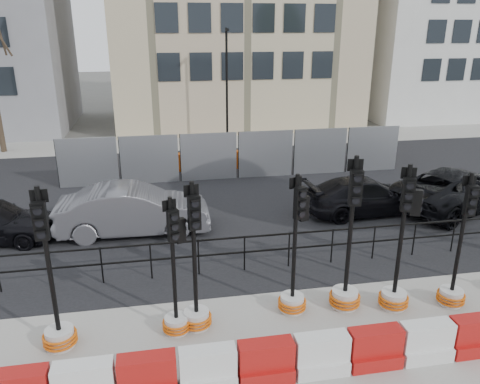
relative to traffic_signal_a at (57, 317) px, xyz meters
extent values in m
plane|color=#51514C|center=(5.42, 1.18, -0.71)|extent=(120.00, 120.00, 0.00)
cube|color=gray|center=(5.42, -1.82, -0.70)|extent=(40.00, 6.00, 0.02)
cube|color=black|center=(5.42, 8.18, -0.69)|extent=(40.00, 14.00, 0.03)
cube|color=gray|center=(5.42, 17.18, -0.70)|extent=(40.00, 4.00, 0.02)
cylinder|color=black|center=(-0.58, 2.38, -0.21)|extent=(0.04, 0.04, 1.00)
cylinder|color=black|center=(0.62, 2.38, -0.21)|extent=(0.04, 0.04, 1.00)
cylinder|color=black|center=(1.82, 2.38, -0.21)|extent=(0.04, 0.04, 1.00)
cylinder|color=black|center=(3.02, 2.38, -0.21)|extent=(0.04, 0.04, 1.00)
cylinder|color=black|center=(4.22, 2.38, -0.21)|extent=(0.04, 0.04, 1.00)
cylinder|color=black|center=(5.42, 2.38, -0.21)|extent=(0.04, 0.04, 1.00)
cylinder|color=black|center=(6.62, 2.38, -0.21)|extent=(0.04, 0.04, 1.00)
cylinder|color=black|center=(7.82, 2.38, -0.21)|extent=(0.04, 0.04, 1.00)
cylinder|color=black|center=(9.02, 2.38, -0.21)|extent=(0.04, 0.04, 1.00)
cylinder|color=black|center=(10.22, 2.38, -0.21)|extent=(0.04, 0.04, 1.00)
cube|color=black|center=(5.42, 2.38, 0.27)|extent=(18.00, 0.04, 0.04)
cube|color=black|center=(5.42, 2.38, -0.16)|extent=(18.00, 0.04, 0.04)
cube|color=gray|center=(-0.58, 10.18, 0.29)|extent=(2.30, 0.05, 2.00)
cylinder|color=black|center=(-1.73, 10.18, 0.29)|extent=(0.05, 0.05, 2.00)
cube|color=gray|center=(1.82, 10.18, 0.29)|extent=(2.30, 0.05, 2.00)
cylinder|color=black|center=(0.67, 10.18, 0.29)|extent=(0.05, 0.05, 2.00)
cube|color=gray|center=(4.22, 10.18, 0.29)|extent=(2.30, 0.05, 2.00)
cylinder|color=black|center=(3.07, 10.18, 0.29)|extent=(0.05, 0.05, 2.00)
cube|color=gray|center=(6.62, 10.18, 0.29)|extent=(2.30, 0.05, 2.00)
cylinder|color=black|center=(5.47, 10.18, 0.29)|extent=(0.05, 0.05, 2.00)
cube|color=gray|center=(9.02, 10.18, 0.29)|extent=(2.30, 0.05, 2.00)
cylinder|color=black|center=(7.87, 10.18, 0.29)|extent=(0.05, 0.05, 2.00)
cube|color=gray|center=(11.42, 10.18, 0.29)|extent=(2.30, 0.05, 2.00)
cylinder|color=black|center=(10.27, 10.18, 0.29)|extent=(0.05, 0.05, 2.00)
cube|color=#E05F0E|center=(1.42, 11.68, -0.31)|extent=(1.00, 0.40, 0.80)
cube|color=#E05F0E|center=(3.42, 11.68, -0.31)|extent=(1.00, 0.40, 0.80)
cube|color=#E05F0E|center=(5.42, 11.68, -0.31)|extent=(1.00, 0.40, 0.80)
cube|color=#E05F0E|center=(7.42, 11.68, -0.31)|extent=(1.00, 0.40, 0.80)
cylinder|color=black|center=(5.92, 16.18, 2.29)|extent=(0.12, 0.12, 6.00)
cube|color=black|center=(5.92, 15.93, 5.19)|extent=(0.12, 0.50, 0.12)
cube|color=silver|center=(0.70, -1.62, -0.16)|extent=(1.00, 0.35, 0.50)
cube|color=#AF0E17|center=(1.75, -1.62, -0.16)|extent=(1.00, 0.35, 0.50)
cube|color=silver|center=(2.80, -1.62, -0.56)|extent=(1.00, 0.50, 0.30)
cube|color=silver|center=(2.80, -1.62, -0.16)|extent=(1.00, 0.35, 0.50)
cube|color=#AF0E17|center=(3.85, -1.62, -0.56)|extent=(1.00, 0.50, 0.30)
cube|color=#AF0E17|center=(3.85, -1.62, -0.16)|extent=(1.00, 0.35, 0.50)
cube|color=silver|center=(4.90, -1.62, -0.56)|extent=(1.00, 0.50, 0.30)
cube|color=silver|center=(4.90, -1.62, -0.16)|extent=(1.00, 0.35, 0.50)
cube|color=#AF0E17|center=(5.95, -1.62, -0.56)|extent=(1.00, 0.50, 0.30)
cube|color=#AF0E17|center=(5.95, -1.62, -0.16)|extent=(1.00, 0.35, 0.50)
cube|color=silver|center=(7.00, -1.62, -0.56)|extent=(1.00, 0.50, 0.30)
cube|color=silver|center=(7.00, -1.62, -0.16)|extent=(1.00, 0.35, 0.50)
cube|color=#AF0E17|center=(8.05, -1.62, -0.56)|extent=(1.00, 0.50, 0.30)
cube|color=#AF0E17|center=(8.05, -1.62, -0.16)|extent=(1.00, 0.35, 0.50)
cylinder|color=white|center=(0.00, 0.01, -0.50)|extent=(0.56, 0.56, 0.42)
torus|color=#D1560B|center=(0.00, 0.01, -0.58)|extent=(0.67, 0.67, 0.05)
torus|color=#D1560B|center=(0.00, 0.01, -0.50)|extent=(0.67, 0.67, 0.05)
torus|color=#D1560B|center=(0.00, 0.01, -0.42)|extent=(0.67, 0.67, 0.05)
cylinder|color=black|center=(0.00, 0.01, 1.16)|extent=(0.09, 0.09, 3.11)
cube|color=black|center=(0.00, -0.11, 2.10)|extent=(0.25, 0.15, 0.73)
cylinder|color=black|center=(0.01, -0.19, 1.87)|extent=(0.16, 0.06, 0.16)
cylinder|color=black|center=(0.01, -0.19, 2.10)|extent=(0.16, 0.06, 0.16)
cylinder|color=black|center=(0.01, -0.19, 2.32)|extent=(0.16, 0.06, 0.16)
cube|color=black|center=(0.00, 0.08, 2.51)|extent=(0.31, 0.04, 0.25)
cylinder|color=white|center=(2.32, 0.08, -0.52)|extent=(0.50, 0.50, 0.37)
torus|color=#D1560B|center=(2.32, 0.08, -0.60)|extent=(0.60, 0.60, 0.05)
torus|color=#D1560B|center=(2.32, 0.08, -0.52)|extent=(0.60, 0.60, 0.05)
torus|color=#D1560B|center=(2.32, 0.08, -0.45)|extent=(0.60, 0.60, 0.05)
cylinder|color=black|center=(2.32, 0.08, 0.95)|extent=(0.08, 0.08, 2.77)
cube|color=black|center=(2.36, -0.03, 1.78)|extent=(0.25, 0.20, 0.65)
cylinder|color=black|center=(2.39, -0.10, 1.58)|extent=(0.15, 0.09, 0.14)
cylinder|color=black|center=(2.39, -0.10, 1.78)|extent=(0.15, 0.09, 0.14)
cylinder|color=black|center=(2.39, -0.10, 1.98)|extent=(0.15, 0.09, 0.14)
cube|color=black|center=(2.31, 0.13, 2.15)|extent=(0.27, 0.12, 0.22)
cube|color=black|center=(2.50, 0.14, 1.60)|extent=(0.21, 0.17, 0.51)
cylinder|color=white|center=(2.76, 0.17, -0.51)|extent=(0.54, 0.54, 0.40)
torus|color=#D1560B|center=(2.76, 0.17, -0.59)|extent=(0.65, 0.65, 0.05)
torus|color=#D1560B|center=(2.76, 0.17, -0.51)|extent=(0.65, 0.65, 0.05)
torus|color=#D1560B|center=(2.76, 0.17, -0.43)|extent=(0.65, 0.65, 0.05)
cylinder|color=black|center=(2.76, 0.17, 1.09)|extent=(0.09, 0.09, 2.99)
cube|color=black|center=(2.78, 0.06, 1.99)|extent=(0.26, 0.18, 0.70)
cylinder|color=black|center=(2.79, -0.02, 1.77)|extent=(0.16, 0.08, 0.15)
cylinder|color=black|center=(2.79, -0.02, 1.99)|extent=(0.16, 0.08, 0.15)
cylinder|color=black|center=(2.79, -0.02, 2.21)|extent=(0.16, 0.08, 0.15)
cube|color=black|center=(2.75, 0.23, 2.39)|extent=(0.30, 0.08, 0.24)
cylinder|color=white|center=(4.93, 0.39, -0.51)|extent=(0.53, 0.53, 0.39)
torus|color=#D1560B|center=(4.93, 0.39, -0.59)|extent=(0.64, 0.64, 0.05)
torus|color=#D1560B|center=(4.93, 0.39, -0.51)|extent=(0.64, 0.64, 0.05)
torus|color=#D1560B|center=(4.93, 0.39, -0.43)|extent=(0.64, 0.64, 0.05)
cylinder|color=black|center=(4.93, 0.39, 1.07)|extent=(0.09, 0.09, 2.96)
cube|color=black|center=(4.97, 0.28, 1.95)|extent=(0.27, 0.21, 0.69)
cylinder|color=black|center=(5.00, 0.20, 1.74)|extent=(0.16, 0.10, 0.15)
cylinder|color=black|center=(5.00, 0.20, 1.95)|extent=(0.16, 0.10, 0.15)
cylinder|color=black|center=(5.00, 0.20, 2.17)|extent=(0.16, 0.10, 0.15)
cube|color=black|center=(4.91, 0.45, 2.35)|extent=(0.29, 0.13, 0.24)
cube|color=black|center=(5.12, 0.45, 1.76)|extent=(0.23, 0.19, 0.54)
cylinder|color=white|center=(6.16, 0.33, -0.49)|extent=(0.59, 0.59, 0.44)
torus|color=#D1560B|center=(6.16, 0.33, -0.58)|extent=(0.71, 0.71, 0.05)
torus|color=#D1560B|center=(6.16, 0.33, -0.49)|extent=(0.71, 0.71, 0.05)
torus|color=#D1560B|center=(6.16, 0.33, -0.40)|extent=(0.71, 0.71, 0.05)
cylinder|color=black|center=(6.16, 0.33, 1.26)|extent=(0.10, 0.10, 3.27)
cube|color=black|center=(6.14, 0.20, 2.24)|extent=(0.29, 0.20, 0.76)
cylinder|color=black|center=(6.12, 0.11, 2.00)|extent=(0.17, 0.08, 0.16)
cylinder|color=black|center=(6.12, 0.11, 2.24)|extent=(0.17, 0.08, 0.16)
cylinder|color=black|center=(6.12, 0.11, 2.48)|extent=(0.17, 0.08, 0.16)
cube|color=black|center=(6.17, 0.39, 2.67)|extent=(0.33, 0.09, 0.26)
cylinder|color=white|center=(7.25, 0.10, -0.50)|extent=(0.56, 0.56, 0.42)
torus|color=#D1560B|center=(7.25, 0.10, -0.58)|extent=(0.67, 0.67, 0.05)
torus|color=#D1560B|center=(7.25, 0.10, -0.50)|extent=(0.67, 0.67, 0.05)
torus|color=#D1560B|center=(7.25, 0.10, -0.42)|extent=(0.67, 0.67, 0.05)
cylinder|color=black|center=(7.25, 0.10, 1.16)|extent=(0.09, 0.09, 3.11)
cube|color=black|center=(7.21, -0.01, 2.09)|extent=(0.28, 0.22, 0.73)
cylinder|color=black|center=(7.18, -0.09, 1.87)|extent=(0.16, 0.10, 0.16)
cylinder|color=black|center=(7.18, -0.09, 2.09)|extent=(0.16, 0.10, 0.16)
cylinder|color=black|center=(7.18, -0.09, 2.32)|extent=(0.16, 0.10, 0.16)
cube|color=black|center=(7.27, 0.16, 2.51)|extent=(0.30, 0.13, 0.25)
cube|color=black|center=(7.44, 0.04, 1.89)|extent=(0.24, 0.20, 0.57)
cylinder|color=white|center=(8.62, -0.01, -0.51)|extent=(0.52, 0.52, 0.39)
torus|color=#D1560B|center=(8.62, -0.01, -0.59)|extent=(0.63, 0.63, 0.05)
torus|color=#D1560B|center=(8.62, -0.01, -0.51)|extent=(0.63, 0.63, 0.05)
torus|color=#D1560B|center=(8.62, -0.01, -0.44)|extent=(0.63, 0.63, 0.05)
cylinder|color=black|center=(8.62, -0.01, 1.04)|extent=(0.09, 0.09, 2.91)
cube|color=black|center=(8.61, -0.13, 1.91)|extent=(0.25, 0.16, 0.68)
cylinder|color=black|center=(8.60, -0.20, 1.70)|extent=(0.15, 0.06, 0.15)
cylinder|color=black|center=(8.60, -0.20, 1.91)|extent=(0.15, 0.06, 0.15)
cylinder|color=black|center=(8.60, -0.20, 2.12)|extent=(0.15, 0.06, 0.15)
cube|color=black|center=(8.63, 0.05, 2.30)|extent=(0.29, 0.06, 0.23)
imported|color=#535358|center=(1.32, 5.37, 0.05)|extent=(1.79, 4.67, 1.52)
imported|color=black|center=(9.04, 5.62, -0.08)|extent=(2.31, 4.54, 1.25)
imported|color=black|center=(12.37, 5.48, 0.01)|extent=(6.06, 6.85, 1.43)
camera|label=1|loc=(2.15, -8.34, 5.41)|focal=35.00mm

